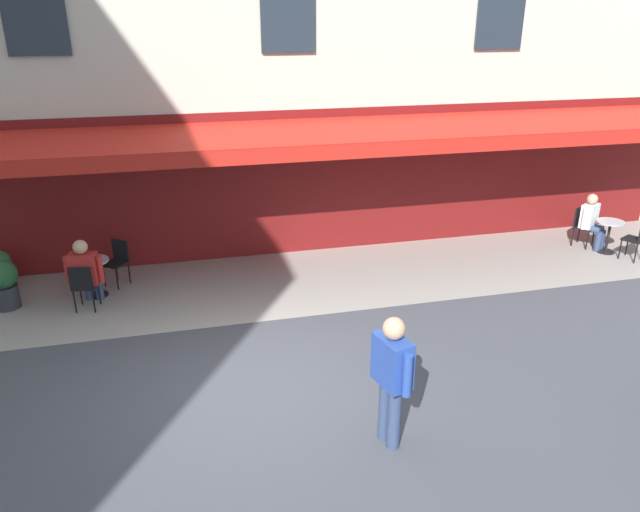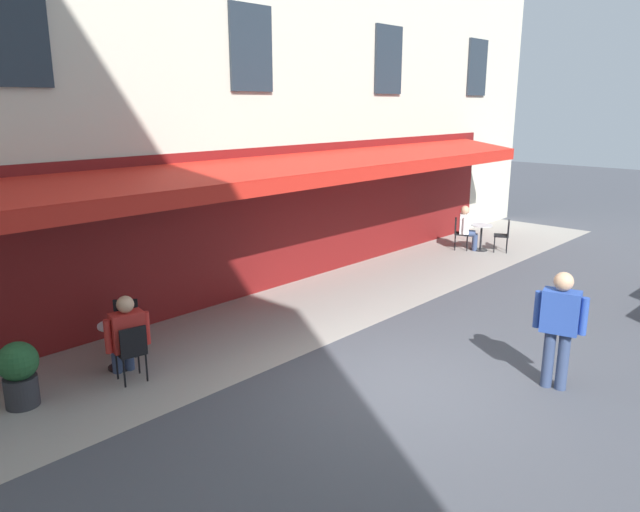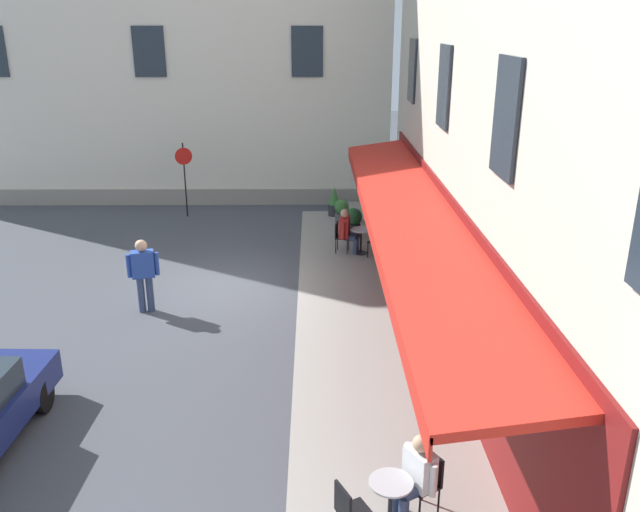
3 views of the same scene
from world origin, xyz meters
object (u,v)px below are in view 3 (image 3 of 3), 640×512
potted_plant_under_sign (341,211)px  cafe_chair_black_corner_left (427,478)px  seated_companion_in_white (415,475)px  no_parking_sign (184,166)px  cafe_chair_black_under_awning (379,240)px  cafe_chair_black_by_window (349,509)px  cafe_table_mid_terrace (361,238)px  potted_plant_entrance_left (382,222)px  cafe_table_near_entrance (390,497)px  cafe_chair_black_back_row (340,235)px  seated_patron_in_red (347,230)px  potted_plant_entrance_right (334,202)px  potted_plant_by_steps (371,205)px  walking_pedestrian_in_blue (143,270)px  potted_plant_mid_terrace (353,221)px

potted_plant_under_sign → cafe_chair_black_corner_left: bearing=-177.5°
seated_companion_in_white → no_parking_sign: bearing=21.5°
cafe_chair_black_under_awning → potted_plant_under_sign: cafe_chair_black_under_awning is taller
cafe_chair_black_by_window → cafe_table_mid_terrace: size_ratio=1.21×
seated_companion_in_white → potted_plant_entrance_left: (12.73, -0.82, -0.28)m
cafe_chair_black_under_awning → potted_plant_under_sign: (3.60, 0.92, -0.14)m
cafe_table_near_entrance → seated_companion_in_white: 0.46m
cafe_table_near_entrance → cafe_table_mid_terrace: same height
cafe_chair_black_corner_left → cafe_table_mid_terrace: size_ratio=1.21×
cafe_table_mid_terrace → cafe_chair_black_back_row: bearing=79.0°
seated_patron_in_red → potted_plant_under_sign: bearing=0.6°
cafe_table_mid_terrace → seated_patron_in_red: seated_patron_in_red is taller
no_parking_sign → potted_plant_entrance_right: (0.08, -5.19, -1.29)m
cafe_table_mid_terrace → seated_companion_in_white: (-10.89, 0.01, 0.20)m
cafe_table_near_entrance → cafe_chair_black_under_awning: 10.73m
cafe_chair_black_corner_left → potted_plant_entrance_right: 14.80m
cafe_chair_black_corner_left → potted_plant_under_sign: bearing=2.5°
potted_plant_by_steps → no_parking_sign: bearing=89.9°
cafe_chair_black_by_window → cafe_chair_black_corner_left: same height
walking_pedestrian_in_blue → potted_plant_entrance_left: walking_pedestrian_in_blue is taller
potted_plant_under_sign → walking_pedestrian_in_blue: bearing=145.8°
cafe_chair_black_by_window → cafe_chair_black_back_row: 11.51m
cafe_chair_black_by_window → potted_plant_under_sign: size_ratio=1.16×
seated_companion_in_white → potted_plant_entrance_left: bearing=-3.7°
cafe_table_mid_terrace → walking_pedestrian_in_blue: size_ratio=0.42×
potted_plant_by_steps → cafe_chair_black_back_row: bearing=161.6°
seated_companion_in_white → cafe_chair_black_under_awning: bearing=-2.7°
cafe_table_mid_terrace → seated_companion_in_white: bearing=179.9°
walking_pedestrian_in_blue → potted_plant_under_sign: walking_pedestrian_in_blue is taller
potted_plant_entrance_right → potted_plant_entrance_left: bearing=-145.9°
no_parking_sign → cafe_chair_black_back_row: bearing=-126.1°
cafe_chair_black_by_window → seated_companion_in_white: 1.06m
cafe_chair_black_corner_left → potted_plant_under_sign: size_ratio=1.16×
cafe_chair_black_back_row → potted_plant_mid_terrace: size_ratio=0.96×
cafe_chair_black_by_window → potted_plant_mid_terrace: bearing=-3.6°
seated_patron_in_red → walking_pedestrian_in_blue: walking_pedestrian_in_blue is taller
cafe_chair_black_back_row → potted_plant_by_steps: 4.01m
cafe_chair_black_back_row → potted_plant_by_steps: cafe_chair_black_back_row is taller
cafe_table_mid_terrace → cafe_chair_black_corner_left: bearing=-179.1°
potted_plant_mid_terrace → no_parking_sign: bearing=67.5°
cafe_chair_black_by_window → potted_plant_by_steps: cafe_chair_black_by_window is taller
cafe_chair_black_corner_left → seated_patron_in_red: size_ratio=0.68×
no_parking_sign → potted_plant_mid_terrace: (-2.36, -5.71, -1.28)m
seated_patron_in_red → potted_plant_by_steps: (3.84, -1.05, -0.29)m
cafe_chair_black_corner_left → cafe_chair_black_under_awning: (10.37, -0.31, 0.00)m
walking_pedestrian_in_blue → potted_plant_mid_terrace: size_ratio=1.89×
walking_pedestrian_in_blue → potted_plant_entrance_right: walking_pedestrian_in_blue is taller
potted_plant_mid_terrace → cafe_table_near_entrance: bearing=178.9°
potted_plant_entrance_left → potted_plant_entrance_right: 2.61m
cafe_table_near_entrance → potted_plant_entrance_left: potted_plant_entrance_left is taller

